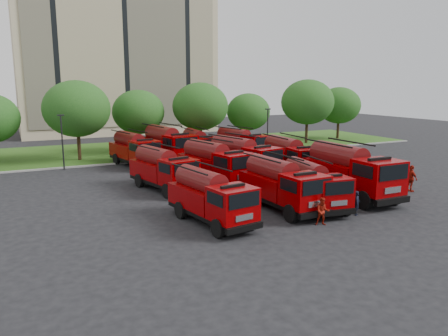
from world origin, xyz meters
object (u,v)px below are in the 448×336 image
at_px(fire_truck_10, 198,145).
at_px(fire_truck_5, 215,164).
at_px(fire_truck_7, 290,157).
at_px(firefighter_4, 208,199).
at_px(fire_truck_8, 134,149).
at_px(fire_truck_9, 168,145).
at_px(firefighter_5, 276,172).
at_px(fire_truck_1, 281,185).
at_px(fire_truck_0, 210,197).
at_px(fire_truck_2, 313,185).
at_px(firefighter_1, 322,225).
at_px(firefighter_3, 373,186).
at_px(firefighter_0, 356,215).
at_px(firefighter_2, 410,192).
at_px(fire_truck_3, 350,171).
at_px(fire_truck_11, 240,143).
at_px(fire_truck_4, 163,169).
at_px(fire_truck_6, 242,158).

bearing_deg(fire_truck_10, fire_truck_5, -103.00).
distance_m(fire_truck_7, firefighter_4, 10.26).
relative_size(fire_truck_7, fire_truck_8, 1.00).
bearing_deg(fire_truck_10, fire_truck_9, -166.26).
bearing_deg(firefighter_5, fire_truck_1, 88.59).
relative_size(fire_truck_7, fire_truck_10, 1.08).
xyz_separation_m(fire_truck_0, fire_truck_7, (11.37, 8.68, 0.16)).
height_order(fire_truck_2, fire_truck_7, fire_truck_7).
relative_size(fire_truck_9, firefighter_1, 5.20).
bearing_deg(firefighter_3, fire_truck_5, -55.96).
distance_m(fire_truck_1, firefighter_0, 4.87).
bearing_deg(firefighter_2, fire_truck_1, 94.74).
bearing_deg(firefighter_5, firefighter_1, 96.89).
xyz_separation_m(fire_truck_2, firefighter_3, (7.91, 2.65, -1.46)).
distance_m(fire_truck_3, fire_truck_11, 18.01).
relative_size(firefighter_0, firefighter_1, 0.94).
distance_m(firefighter_3, firefighter_5, 8.99).
xyz_separation_m(fire_truck_4, fire_truck_10, (7.55, 11.34, -0.02)).
relative_size(firefighter_2, firefighter_3, 1.17).
distance_m(fire_truck_10, fire_truck_11, 4.60).
relative_size(fire_truck_9, firefighter_4, 5.59).
bearing_deg(fire_truck_9, firefighter_4, -106.58).
relative_size(fire_truck_1, firefighter_1, 4.41).
relative_size(fire_truck_5, fire_truck_9, 0.93).
height_order(fire_truck_7, firefighter_0, fire_truck_7).
relative_size(fire_truck_2, fire_truck_6, 0.84).
relative_size(fire_truck_6, firefighter_3, 4.61).
distance_m(fire_truck_0, fire_truck_10, 21.57).
bearing_deg(fire_truck_1, firefighter_5, 56.59).
xyz_separation_m(fire_truck_8, firefighter_0, (7.93, -21.94, -1.61)).
height_order(fire_truck_2, fire_truck_6, fire_truck_6).
relative_size(fire_truck_5, fire_truck_11, 1.07).
height_order(fire_truck_11, firefighter_3, fire_truck_11).
xyz_separation_m(firefighter_2, firefighter_5, (-4.90, 10.68, 0.00)).
distance_m(fire_truck_3, firefighter_3, 4.71).
xyz_separation_m(fire_truck_4, firefighter_2, (16.19, -8.68, -1.56)).
bearing_deg(firefighter_0, fire_truck_5, 68.45).
distance_m(firefighter_3, firefighter_4, 13.32).
height_order(fire_truck_6, firefighter_0, fire_truck_6).
bearing_deg(fire_truck_0, fire_truck_10, 60.92).
distance_m(fire_truck_4, firefighter_4, 4.64).
distance_m(firefighter_1, firefighter_4, 8.84).
xyz_separation_m(fire_truck_0, firefighter_0, (8.56, -2.58, -1.50)).
bearing_deg(fire_truck_0, fire_truck_2, -8.25).
bearing_deg(fire_truck_9, firefighter_3, -65.22).
bearing_deg(firefighter_2, fire_truck_0, 97.12).
distance_m(fire_truck_5, firefighter_5, 7.63).
bearing_deg(fire_truck_5, firefighter_4, -132.71).
xyz_separation_m(fire_truck_4, fire_truck_6, (7.33, 1.09, 0.15)).
distance_m(fire_truck_7, fire_truck_9, 13.08).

